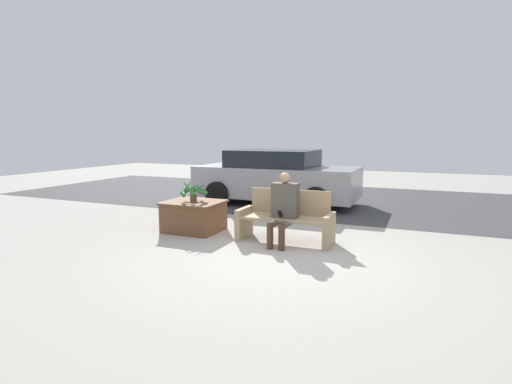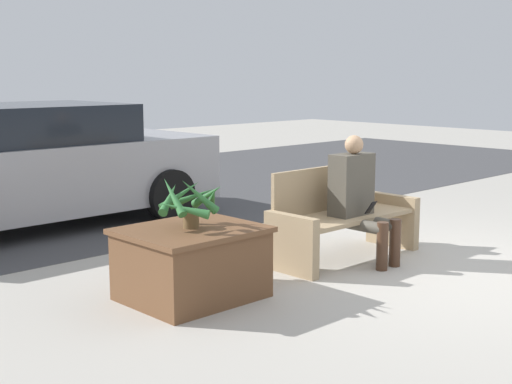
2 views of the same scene
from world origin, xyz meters
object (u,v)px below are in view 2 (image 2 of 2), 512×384
at_px(potted_plant, 190,201).
at_px(parked_car, 32,166).
at_px(bench, 341,218).
at_px(person_seated, 358,194).
at_px(planter_box, 192,261).

distance_m(potted_plant, parked_car, 3.40).
bearing_deg(bench, person_seated, -84.21).
relative_size(person_seated, planter_box, 1.15).
bearing_deg(parked_car, bench, -67.35).
bearing_deg(potted_plant, bench, -0.50).
relative_size(planter_box, potted_plant, 1.77).
relative_size(person_seated, parked_car, 0.29).
bearing_deg(parked_car, person_seated, -68.16).
xyz_separation_m(potted_plant, parked_car, (0.38, 3.37, -0.08)).
bearing_deg(person_seated, potted_plant, 173.63).
bearing_deg(potted_plant, person_seated, -6.37).
height_order(person_seated, parked_car, parked_car).
distance_m(person_seated, potted_plant, 1.83).
xyz_separation_m(person_seated, planter_box, (-1.82, 0.19, -0.33)).
height_order(bench, potted_plant, potted_plant).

